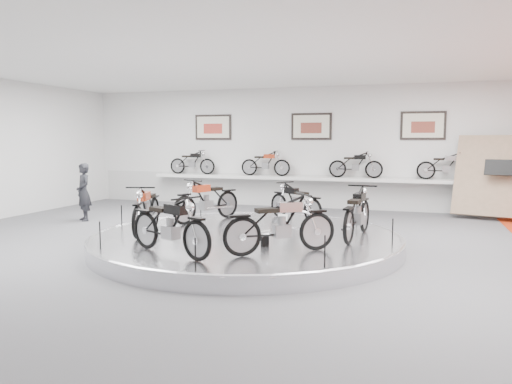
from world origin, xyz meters
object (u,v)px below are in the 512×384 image
(display_platform, at_px, (246,242))
(bike_e, at_px, (170,225))
(bike_c, at_px, (207,200))
(shelf, at_px, (309,178))
(bike_f, at_px, (281,224))
(bike_a, at_px, (357,212))
(visitor, at_px, (84,192))
(bike_d, at_px, (146,209))
(bike_b, at_px, (295,202))

(display_platform, height_order, bike_e, bike_e)
(bike_c, bearing_deg, shelf, -171.94)
(display_platform, relative_size, bike_f, 3.63)
(bike_c, xyz_separation_m, bike_e, (0.80, -3.44, -0.00))
(bike_a, xyz_separation_m, bike_e, (-2.89, -2.46, -0.00))
(bike_c, height_order, visitor, visitor)
(display_platform, distance_m, shelf, 6.46)
(visitor, bearing_deg, bike_a, 24.26)
(bike_a, distance_m, bike_d, 4.38)
(bike_d, bearing_deg, bike_f, 56.95)
(display_platform, distance_m, bike_e, 2.33)
(bike_d, relative_size, visitor, 1.08)
(bike_d, relative_size, bike_e, 1.00)
(bike_e, relative_size, bike_f, 0.99)
(display_platform, xyz_separation_m, bike_d, (-2.08, -0.45, 0.66))
(display_platform, height_order, bike_f, bike_f)
(bike_a, relative_size, bike_e, 1.01)
(bike_d, bearing_deg, bike_a, 84.70)
(bike_b, xyz_separation_m, bike_e, (-1.20, -4.22, 0.05))
(bike_b, xyz_separation_m, bike_d, (-2.63, -2.54, 0.05))
(display_platform, xyz_separation_m, bike_e, (-0.65, -2.13, 0.67))
(bike_a, bearing_deg, display_platform, 104.66)
(shelf, xyz_separation_m, bike_d, (-2.08, -6.85, -0.19))
(bike_b, xyz_separation_m, bike_f, (0.58, -3.55, 0.05))
(shelf, relative_size, bike_d, 6.31)
(bike_e, bearing_deg, bike_a, 64.95)
(bike_f, bearing_deg, bike_e, 162.82)
(shelf, relative_size, bike_a, 6.24)
(bike_e, bearing_deg, display_platform, 97.63)
(shelf, relative_size, bike_c, 6.22)
(bike_e, bearing_deg, visitor, 163.89)
(bike_b, relative_size, bike_e, 0.90)
(bike_f, bearing_deg, visitor, 114.40)
(bike_f, bearing_deg, bike_a, 20.46)
(display_platform, height_order, bike_d, bike_d)
(bike_c, bearing_deg, bike_e, 37.06)
(bike_b, height_order, bike_f, bike_f)
(display_platform, relative_size, bike_c, 3.62)
(bike_a, relative_size, visitor, 1.09)
(bike_a, relative_size, bike_b, 1.12)
(shelf, xyz_separation_m, bike_f, (1.13, -7.86, -0.18))
(display_platform, height_order, bike_c, bike_c)
(shelf, relative_size, visitor, 6.81)
(shelf, distance_m, bike_c, 5.30)
(bike_d, bearing_deg, bike_b, 118.50)
(bike_e, height_order, bike_f, bike_f)
(bike_a, height_order, bike_d, bike_a)
(shelf, distance_m, bike_e, 8.56)
(shelf, bearing_deg, bike_f, -81.83)
(bike_a, xyz_separation_m, bike_b, (-1.69, 1.76, -0.05))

